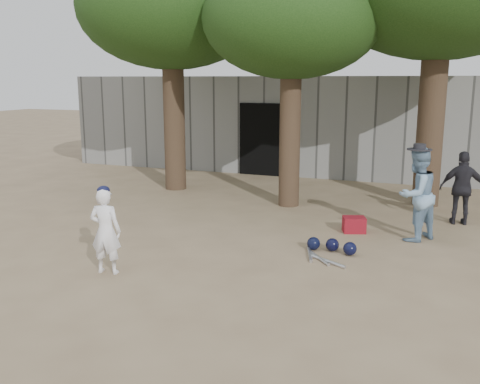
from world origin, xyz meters
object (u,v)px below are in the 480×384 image
at_px(spectator_blue, 416,195).
at_px(spectator_dark, 462,188).
at_px(boy_player, 106,231).
at_px(red_bag, 354,225).

height_order(spectator_blue, spectator_dark, spectator_blue).
height_order(boy_player, red_bag, boy_player).
bearing_deg(spectator_dark, boy_player, 36.38).
bearing_deg(spectator_blue, spectator_dark, -173.48).
bearing_deg(spectator_dark, spectator_blue, 53.38).
bearing_deg(red_bag, spectator_dark, 35.58).
distance_m(boy_player, spectator_dark, 7.12).
height_order(spectator_blue, red_bag, spectator_blue).
bearing_deg(spectator_dark, red_bag, 27.69).
bearing_deg(boy_player, spectator_dark, -145.39).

